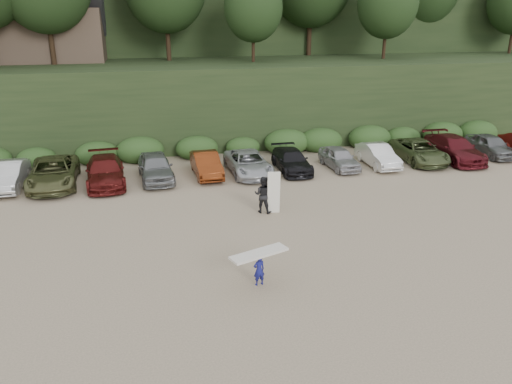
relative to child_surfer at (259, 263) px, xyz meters
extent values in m
plane|color=tan|center=(1.41, 3.58, -0.93)|extent=(120.00, 120.00, 0.00)
cube|color=black|center=(1.41, 25.58, 2.07)|extent=(80.00, 14.00, 6.00)
cube|color=black|center=(1.41, 43.58, 7.07)|extent=(90.00, 30.00, 16.00)
cube|color=#2B491E|center=(0.86, 18.08, -0.33)|extent=(46.20, 2.00, 1.20)
cube|color=brown|center=(-10.59, 27.58, 7.07)|extent=(8.00, 6.00, 4.00)
imported|color=silver|center=(-11.83, 13.84, -0.16)|extent=(1.66, 4.68, 1.54)
imported|color=brown|center=(-9.35, 13.73, -0.12)|extent=(2.95, 5.94, 1.62)
imported|color=#5A1614|center=(-6.37, 13.44, -0.14)|extent=(2.63, 5.57, 1.57)
imported|color=gray|center=(-3.41, 13.55, -0.11)|extent=(2.30, 4.96, 1.64)
imported|color=maroon|center=(-0.28, 13.74, -0.20)|extent=(1.74, 4.46, 1.45)
imported|color=#B4B6BC|center=(2.35, 13.50, -0.22)|extent=(2.62, 5.23, 1.42)
imported|color=black|center=(5.22, 13.56, -0.25)|extent=(1.90, 4.66, 1.35)
imported|color=#A6A6AB|center=(8.45, 13.46, -0.24)|extent=(1.91, 4.14, 1.37)
imported|color=white|center=(11.15, 13.38, -0.21)|extent=(1.56, 4.37, 1.44)
imported|color=#515F37|center=(14.33, 13.70, -0.19)|extent=(2.51, 5.33, 1.47)
imported|color=#5A141B|center=(16.89, 13.50, -0.11)|extent=(2.34, 5.67, 1.64)
imported|color=slate|center=(20.09, 13.96, -0.17)|extent=(1.85, 4.46, 1.51)
imported|color=navy|center=(0.00, 0.00, -0.31)|extent=(0.51, 0.39, 1.24)
cube|color=silver|center=(0.00, 0.00, 0.39)|extent=(2.35, 1.39, 0.09)
imported|color=black|center=(1.80, 7.03, 0.03)|extent=(1.17, 1.08, 1.92)
cube|color=white|center=(2.29, 6.76, 0.20)|extent=(0.68, 0.42, 2.26)
camera|label=1|loc=(-3.67, -16.17, 8.86)|focal=35.00mm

